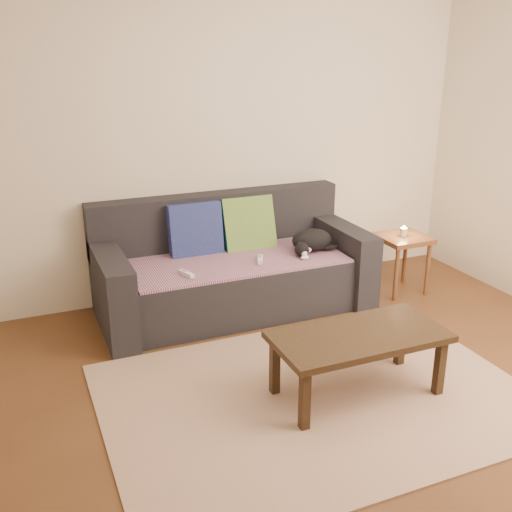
{
  "coord_description": "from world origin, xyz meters",
  "views": [
    {
      "loc": [
        -1.54,
        -2.58,
        2.01
      ],
      "look_at": [
        0.05,
        1.2,
        0.55
      ],
      "focal_mm": 42.0,
      "sensor_mm": 36.0,
      "label": 1
    }
  ],
  "objects_px": {
    "sofa": "(232,271)",
    "wii_remote_b": "(260,260)",
    "cat": "(311,241)",
    "wii_remote_a": "(187,274)",
    "side_table": "(402,246)",
    "coffee_table": "(359,341)"
  },
  "relations": [
    {
      "from": "sofa",
      "to": "wii_remote_b",
      "type": "distance_m",
      "value": 0.3
    },
    {
      "from": "cat",
      "to": "wii_remote_b",
      "type": "xyz_separation_m",
      "value": [
        -0.47,
        -0.07,
        -0.07
      ]
    },
    {
      "from": "wii_remote_a",
      "to": "side_table",
      "type": "height_order",
      "value": "side_table"
    },
    {
      "from": "cat",
      "to": "coffee_table",
      "type": "relative_size",
      "value": 0.39
    },
    {
      "from": "side_table",
      "to": "coffee_table",
      "type": "height_order",
      "value": "side_table"
    },
    {
      "from": "cat",
      "to": "coffee_table",
      "type": "distance_m",
      "value": 1.41
    },
    {
      "from": "wii_remote_a",
      "to": "wii_remote_b",
      "type": "bearing_deg",
      "value": -100.99
    },
    {
      "from": "cat",
      "to": "coffee_table",
      "type": "height_order",
      "value": "cat"
    },
    {
      "from": "wii_remote_b",
      "to": "side_table",
      "type": "height_order",
      "value": "side_table"
    },
    {
      "from": "coffee_table",
      "to": "wii_remote_b",
      "type": "bearing_deg",
      "value": 93.7
    },
    {
      "from": "sofa",
      "to": "wii_remote_a",
      "type": "distance_m",
      "value": 0.55
    },
    {
      "from": "cat",
      "to": "wii_remote_a",
      "type": "distance_m",
      "value": 1.09
    },
    {
      "from": "wii_remote_b",
      "to": "coffee_table",
      "type": "xyz_separation_m",
      "value": [
        0.08,
        -1.27,
        -0.1
      ]
    },
    {
      "from": "cat",
      "to": "wii_remote_a",
      "type": "xyz_separation_m",
      "value": [
        -1.07,
        -0.14,
        -0.07
      ]
    },
    {
      "from": "coffee_table",
      "to": "wii_remote_a",
      "type": "bearing_deg",
      "value": 119.72
    },
    {
      "from": "sofa",
      "to": "cat",
      "type": "distance_m",
      "value": 0.67
    },
    {
      "from": "coffee_table",
      "to": "side_table",
      "type": "bearing_deg",
      "value": 45.99
    },
    {
      "from": "cat",
      "to": "sofa",
      "type": "bearing_deg",
      "value": 164.14
    },
    {
      "from": "sofa",
      "to": "cat",
      "type": "bearing_deg",
      "value": -13.19
    },
    {
      "from": "sofa",
      "to": "side_table",
      "type": "xyz_separation_m",
      "value": [
        1.44,
        -0.24,
        0.1
      ]
    },
    {
      "from": "wii_remote_b",
      "to": "wii_remote_a",
      "type": "bearing_deg",
      "value": 121.78
    },
    {
      "from": "side_table",
      "to": "coffee_table",
      "type": "bearing_deg",
      "value": -134.01
    }
  ]
}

